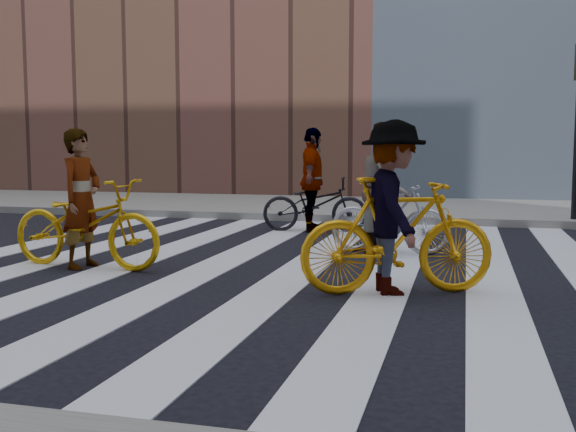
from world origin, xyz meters
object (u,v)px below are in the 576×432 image
at_px(bike_yellow_right, 398,236).
at_px(rider_mid, 386,188).
at_px(bike_dark_rear, 315,204).
at_px(rider_rear, 312,180).
at_px(bike_silver_mid, 389,218).
at_px(bike_yellow_left, 86,223).
at_px(rider_left, 81,199).
at_px(rider_right, 393,208).

relative_size(bike_yellow_right, rider_mid, 1.08).
relative_size(bike_dark_rear, rider_rear, 1.01).
distance_m(bike_silver_mid, rider_mid, 0.41).
bearing_deg(bike_dark_rear, bike_silver_mid, -151.78).
height_order(bike_yellow_left, bike_yellow_right, bike_yellow_right).
distance_m(bike_yellow_right, bike_dark_rear, 5.05).
height_order(rider_left, rider_mid, rider_mid).
relative_size(rider_left, rider_rear, 0.94).
xyz_separation_m(rider_left, rider_right, (3.83, -0.52, 0.02)).
xyz_separation_m(rider_mid, rider_right, (0.36, -2.59, -0.04)).
bearing_deg(rider_mid, rider_rear, 40.84).
bearing_deg(rider_mid, bike_yellow_right, -166.09).
distance_m(bike_yellow_left, bike_yellow_right, 3.87).
relative_size(bike_yellow_right, rider_rear, 1.09).
bearing_deg(rider_right, rider_rear, 1.48).
bearing_deg(rider_left, rider_rear, -19.16).
relative_size(bike_yellow_left, bike_silver_mid, 1.25).
relative_size(bike_silver_mid, rider_mid, 0.92).
xyz_separation_m(bike_yellow_right, rider_left, (-3.88, 0.52, 0.26)).
bearing_deg(bike_dark_rear, rider_mid, -152.69).
relative_size(rider_left, rider_mid, 0.93).
bearing_deg(rider_mid, rider_right, -167.17).
bearing_deg(bike_silver_mid, rider_left, 125.32).
bearing_deg(bike_silver_mid, rider_right, -168.26).
xyz_separation_m(bike_yellow_left, rider_rear, (1.90, 4.17, 0.36)).
height_order(bike_silver_mid, bike_dark_rear, bike_silver_mid).
relative_size(bike_silver_mid, bike_dark_rear, 0.91).
xyz_separation_m(bike_dark_rear, rider_mid, (1.47, -2.09, 0.43)).
xyz_separation_m(bike_yellow_left, bike_yellow_right, (3.83, -0.52, 0.04)).
bearing_deg(rider_rear, rider_mid, -151.78).
distance_m(rider_left, rider_right, 3.87).
bearing_deg(bike_silver_mid, bike_dark_rear, 40.84).
bearing_deg(bike_dark_rear, bike_yellow_right, -165.86).
bearing_deg(rider_rear, bike_yellow_right, -165.34).
height_order(bike_yellow_left, bike_silver_mid, bike_yellow_left).
height_order(bike_yellow_right, rider_rear, rider_rear).
bearing_deg(rider_left, bike_yellow_left, -84.12).
distance_m(bike_silver_mid, rider_right, 2.64).
bearing_deg(bike_yellow_left, rider_mid, -52.89).
bearing_deg(bike_yellow_right, rider_mid, -11.37).
height_order(bike_silver_mid, rider_right, rider_right).
distance_m(bike_yellow_right, rider_left, 3.93).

